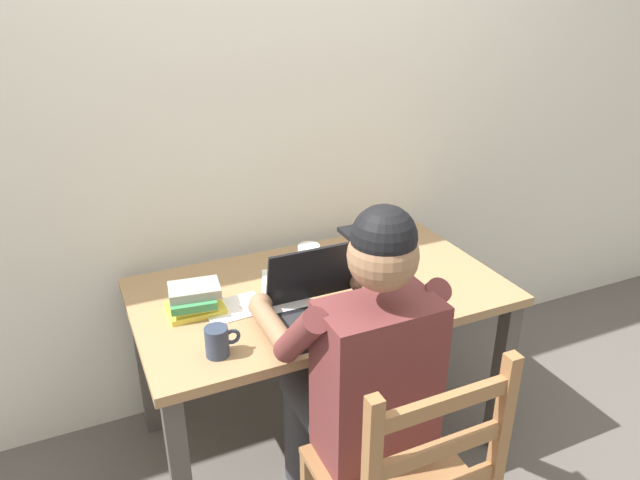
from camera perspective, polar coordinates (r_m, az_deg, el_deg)
ground_plane at (r=2.62m, az=0.01°, el=-18.14°), size 8.00×8.00×0.00m
back_wall at (r=2.40m, az=-4.69°, el=13.03°), size 6.00×0.04×2.60m
desk at (r=2.25m, az=0.01°, el=-6.63°), size 1.35×0.77×0.70m
seated_person at (r=1.84m, az=3.82°, el=-12.03°), size 0.50×0.60×1.24m
laptop at (r=2.00m, az=0.27°, el=-6.06°), size 0.33×0.29×0.23m
computer_mouse at (r=2.11m, az=6.44°, el=-5.76°), size 0.06×0.10×0.03m
coffee_mug_white at (r=2.32m, az=-1.02°, el=-1.67°), size 0.12×0.09×0.10m
coffee_mug_dark at (r=1.85m, az=-9.79°, el=-9.58°), size 0.11×0.07×0.10m
book_stack_main at (r=2.08m, az=-12.00°, el=-5.64°), size 0.19×0.16×0.10m
paper_pile_near_laptop at (r=2.09m, az=-4.06°, el=-6.23°), size 0.25×0.25×0.02m
paper_pile_back_corner at (r=2.10m, az=-8.21°, el=-6.50°), size 0.22×0.17×0.00m
paper_pile_side at (r=2.26m, az=-2.54°, el=-3.77°), size 0.28×0.24×0.00m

